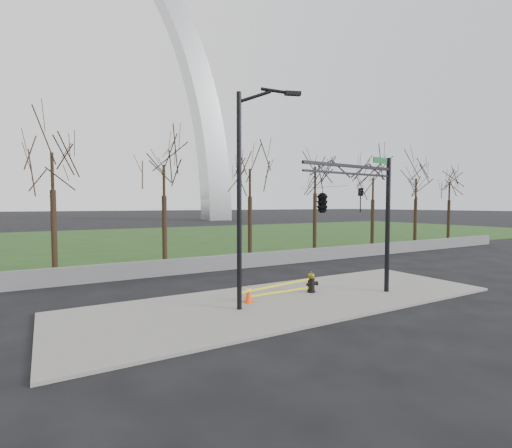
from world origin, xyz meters
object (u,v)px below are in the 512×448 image
traffic_cone (248,293)px  street_light (245,184)px  fire_hydrant (311,283)px  traffic_signal_mast (337,200)px

traffic_cone → street_light: (-0.54, -0.76, 4.24)m
fire_hydrant → traffic_cone: bearing=-161.5°
traffic_cone → traffic_signal_mast: 5.05m
traffic_cone → traffic_signal_mast: size_ratio=0.12×
traffic_signal_mast → street_light: bearing=160.0°
fire_hydrant → traffic_signal_mast: (-0.24, -1.80, 3.62)m
traffic_cone → street_light: 4.35m
fire_hydrant → traffic_signal_mast: bearing=-80.1°
traffic_cone → street_light: size_ratio=0.09×
street_light → traffic_signal_mast: 3.69m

